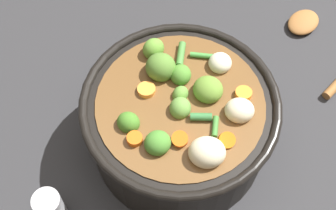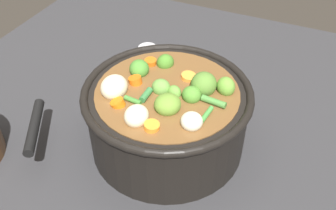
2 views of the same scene
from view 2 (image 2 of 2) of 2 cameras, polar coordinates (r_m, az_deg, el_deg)
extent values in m
plane|color=#2D2D30|center=(0.74, -0.10, -5.52)|extent=(1.10, 1.10, 0.00)
cylinder|color=black|center=(0.70, -0.11, -2.05)|extent=(0.28, 0.28, 0.12)
torus|color=black|center=(0.66, -0.11, 1.86)|extent=(0.29, 0.29, 0.01)
cylinder|color=brown|center=(0.69, -0.11, -1.74)|extent=(0.24, 0.24, 0.12)
ellipsoid|color=#619539|center=(0.65, 0.88, 1.72)|extent=(0.03, 0.03, 0.03)
ellipsoid|color=#629834|center=(0.66, 8.39, 2.65)|extent=(0.05, 0.05, 0.03)
ellipsoid|color=#537F30|center=(0.66, 5.19, 3.00)|extent=(0.05, 0.05, 0.04)
ellipsoid|color=#47872F|center=(0.70, -4.19, 5.26)|extent=(0.05, 0.05, 0.03)
ellipsoid|color=olive|center=(0.62, -0.07, 0.07)|extent=(0.06, 0.06, 0.03)
ellipsoid|color=#4E892F|center=(0.64, 3.32, 1.27)|extent=(0.04, 0.04, 0.03)
ellipsoid|color=#63953F|center=(0.66, -0.84, 2.78)|extent=(0.04, 0.04, 0.03)
ellipsoid|color=#467E27|center=(0.72, -0.39, 6.18)|extent=(0.04, 0.04, 0.03)
cylinder|color=orange|center=(0.59, -2.38, -3.23)|extent=(0.03, 0.03, 0.02)
cylinder|color=orange|center=(0.63, -7.30, 0.18)|extent=(0.03, 0.03, 0.02)
cylinder|color=orange|center=(0.72, -2.55, 6.13)|extent=(0.03, 0.03, 0.01)
cylinder|color=orange|center=(0.68, -4.76, 3.40)|extent=(0.03, 0.03, 0.02)
cylinder|color=orange|center=(0.69, 2.99, 4.04)|extent=(0.03, 0.03, 0.01)
ellipsoid|color=beige|center=(0.59, 3.45, -2.39)|extent=(0.05, 0.05, 0.03)
ellipsoid|color=beige|center=(0.60, -4.61, -1.60)|extent=(0.04, 0.04, 0.03)
ellipsoid|color=beige|center=(0.66, -7.82, 2.56)|extent=(0.04, 0.05, 0.04)
cylinder|color=#488239|center=(0.63, 6.59, 0.37)|extent=(0.04, 0.02, 0.01)
cylinder|color=#3F7F32|center=(0.64, -5.13, 0.69)|extent=(0.03, 0.01, 0.01)
cylinder|color=#43913D|center=(0.61, 5.63, -1.35)|extent=(0.01, 0.04, 0.01)
cylinder|color=#36773C|center=(0.64, -3.22, 1.47)|extent=(0.01, 0.03, 0.01)
cylinder|color=silver|center=(0.89, -2.91, 6.13)|extent=(0.04, 0.04, 0.06)
cylinder|color=#B7B7BC|center=(0.87, -2.99, 8.04)|extent=(0.04, 0.04, 0.01)
cylinder|color=black|center=(0.73, -18.84, -2.96)|extent=(0.08, 0.12, 0.02)
camera|label=1|loc=(0.74, -37.31, 47.58)|focal=49.39mm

